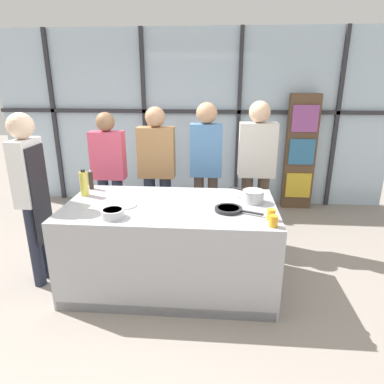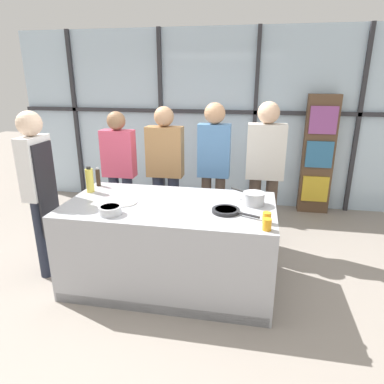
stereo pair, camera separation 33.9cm
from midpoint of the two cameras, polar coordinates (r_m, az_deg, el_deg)
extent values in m
plane|color=gray|center=(3.77, -6.04, -14.81)|extent=(18.00, 18.00, 0.00)
cube|color=silver|center=(5.73, -1.85, 11.92)|extent=(6.40, 0.04, 2.80)
cube|color=#2D2D33|center=(5.66, -1.92, 13.26)|extent=(6.40, 0.06, 0.06)
cube|color=#2D2D33|center=(6.36, -23.43, 11.11)|extent=(0.06, 0.06, 2.80)
cube|color=#2D2D33|center=(5.81, -9.61, 11.77)|extent=(0.06, 0.06, 2.80)
cube|color=#2D2D33|center=(5.64, 6.04, 11.72)|extent=(0.06, 0.06, 2.80)
cube|color=#2D2D33|center=(5.89, 21.43, 10.85)|extent=(0.06, 0.06, 2.80)
cube|color=brown|center=(5.71, 15.98, 6.27)|extent=(0.46, 0.16, 1.83)
cube|color=gold|center=(5.74, 15.70, 1.06)|extent=(0.39, 0.03, 0.40)
cube|color=teal|center=(5.61, 16.19, 6.42)|extent=(0.39, 0.03, 0.40)
cube|color=#994C93|center=(5.53, 16.67, 11.62)|extent=(0.39, 0.03, 0.40)
cube|color=#A8AAB2|center=(3.55, -6.29, -8.83)|extent=(2.06, 1.10, 0.89)
cube|color=black|center=(3.31, 5.29, -2.56)|extent=(0.52, 0.52, 0.01)
cube|color=black|center=(3.32, -7.81, -19.12)|extent=(2.02, 0.03, 0.10)
cylinder|color=#38383D|center=(3.19, 3.07, -3.28)|extent=(0.13, 0.13, 0.01)
cylinder|color=#38383D|center=(3.20, 7.55, -3.38)|extent=(0.13, 0.13, 0.01)
cylinder|color=#38383D|center=(3.43, 3.19, -1.72)|extent=(0.13, 0.13, 0.01)
cylinder|color=#38383D|center=(3.43, 7.36, -1.82)|extent=(0.13, 0.13, 0.01)
cylinder|color=#232838|center=(4.05, -25.84, -7.15)|extent=(0.12, 0.12, 0.88)
cylinder|color=#232838|center=(3.92, -27.03, -8.16)|extent=(0.12, 0.12, 0.88)
cube|color=white|center=(3.73, -28.10, 2.92)|extent=(0.17, 0.37, 0.64)
sphere|color=beige|center=(3.66, -29.16, 9.59)|extent=(0.25, 0.25, 0.25)
cube|color=black|center=(3.75, -26.36, -0.47)|extent=(0.02, 0.31, 0.97)
cylinder|color=#232838|center=(4.66, -14.11, -2.76)|extent=(0.13, 0.13, 0.83)
cylinder|color=#232838|center=(4.72, -16.30, -2.66)|extent=(0.13, 0.13, 0.83)
cube|color=#DB4C6B|center=(4.49, -15.99, 5.87)|extent=(0.42, 0.19, 0.60)
sphere|color=#8C6647|center=(4.42, -16.48, 11.15)|extent=(0.23, 0.23, 0.23)
cylinder|color=#232838|center=(4.49, -6.53, -2.85)|extent=(0.15, 0.15, 0.87)
cylinder|color=#232838|center=(4.54, -9.07, -2.76)|extent=(0.15, 0.15, 0.87)
cube|color=#A37547|center=(4.30, -8.24, 6.51)|extent=(0.45, 0.20, 0.63)
sphere|color=tan|center=(4.23, -8.52, 12.27)|extent=(0.24, 0.24, 0.24)
cylinder|color=#47382D|center=(4.42, 1.19, -2.94)|extent=(0.12, 0.12, 0.90)
cylinder|color=#47382D|center=(4.43, -1.07, -2.87)|extent=(0.12, 0.12, 0.90)
cube|color=#4C7AAD|center=(4.20, 0.06, 6.92)|extent=(0.39, 0.17, 0.65)
sphere|color=tan|center=(4.13, 0.07, 13.01)|extent=(0.25, 0.25, 0.25)
cylinder|color=#47382D|center=(4.43, 9.40, -3.08)|extent=(0.14, 0.14, 0.91)
cylinder|color=#47382D|center=(4.41, 6.79, -3.02)|extent=(0.14, 0.14, 0.91)
cube|color=beige|center=(4.20, 8.58, 6.89)|extent=(0.45, 0.20, 0.65)
sphere|color=#D8AD8C|center=(4.13, 8.89, 13.06)|extent=(0.25, 0.25, 0.25)
cylinder|color=#232326|center=(3.19, 3.07, -2.94)|extent=(0.26, 0.26, 0.03)
cylinder|color=#B26B2D|center=(3.18, 3.08, -2.74)|extent=(0.20, 0.20, 0.01)
cylinder|color=#232326|center=(3.10, 6.98, -3.51)|extent=(0.20, 0.10, 0.02)
cylinder|color=silver|center=(3.41, 7.41, -0.78)|extent=(0.20, 0.20, 0.12)
cylinder|color=silver|center=(3.39, 7.45, 0.14)|extent=(0.21, 0.21, 0.01)
cylinder|color=black|center=(3.50, 4.82, 0.52)|extent=(0.16, 0.13, 0.02)
cylinder|color=white|center=(3.41, -14.03, -2.19)|extent=(0.23, 0.23, 0.01)
cylinder|color=silver|center=(3.15, -16.12, -3.52)|extent=(0.21, 0.21, 0.08)
cylinder|color=#4C4C51|center=(3.14, -16.17, -2.97)|extent=(0.17, 0.17, 0.01)
cylinder|color=#E0CC4C|center=(3.79, -20.04, 1.25)|extent=(0.08, 0.08, 0.25)
cylinder|color=black|center=(3.75, -20.27, 3.29)|extent=(0.05, 0.05, 0.02)
cylinder|color=#332319|center=(3.99, -18.86, 1.75)|extent=(0.05, 0.05, 0.19)
sphere|color=#B2B2B7|center=(3.96, -19.02, 3.26)|extent=(0.03, 0.03, 0.03)
cylinder|color=orange|center=(2.89, 10.17, -4.86)|extent=(0.07, 0.07, 0.10)
cylinder|color=orange|center=(3.02, 9.94, -3.80)|extent=(0.07, 0.07, 0.10)
camera|label=1|loc=(0.17, -92.86, -0.97)|focal=32.00mm
camera|label=2|loc=(0.17, 87.14, 0.97)|focal=32.00mm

